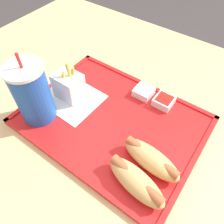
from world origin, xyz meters
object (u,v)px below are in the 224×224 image
object	(u,v)px
hot_dog_near	(151,159)
fries_carton	(69,86)
sauce_cup_ketchup	(164,101)
sauce_cup_mayo	(144,92)
soda_cup	(32,94)
hot_dog_far	(136,181)

from	to	relation	value
hot_dog_near	fries_carton	distance (m)	0.29
hot_dog_near	fries_carton	size ratio (longest dim) A/B	1.29
hot_dog_near	sauce_cup_ketchup	distance (m)	0.19
sauce_cup_mayo	fries_carton	bearing A→B (deg)	37.36
soda_cup	sauce_cup_ketchup	size ratio (longest dim) A/B	3.88
hot_dog_near	sauce_cup_ketchup	world-z (taller)	hot_dog_near
sauce_cup_ketchup	soda_cup	bearing A→B (deg)	42.51
soda_cup	hot_dog_far	bearing A→B (deg)	177.22
sauce_cup_mayo	sauce_cup_ketchup	xyz separation A→B (m)	(-0.06, -0.00, 0.00)
soda_cup	sauce_cup_ketchup	world-z (taller)	soda_cup
hot_dog_near	fries_carton	world-z (taller)	fries_carton
soda_cup	sauce_cup_mayo	world-z (taller)	soda_cup
hot_dog_far	soda_cup	bearing A→B (deg)	-2.78
soda_cup	sauce_cup_ketchup	bearing A→B (deg)	-137.49
fries_carton	sauce_cup_mayo	bearing A→B (deg)	-142.64
hot_dog_far	fries_carton	distance (m)	0.31
hot_dog_far	sauce_cup_mayo	bearing A→B (deg)	-62.85
sauce_cup_mayo	sauce_cup_ketchup	world-z (taller)	same
hot_dog_near	hot_dog_far	bearing A→B (deg)	90.00
hot_dog_near	sauce_cup_mayo	bearing A→B (deg)	-55.39
soda_cup	sauce_cup_mayo	bearing A→B (deg)	-129.15
hot_dog_far	sauce_cup_ketchup	distance (m)	0.25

